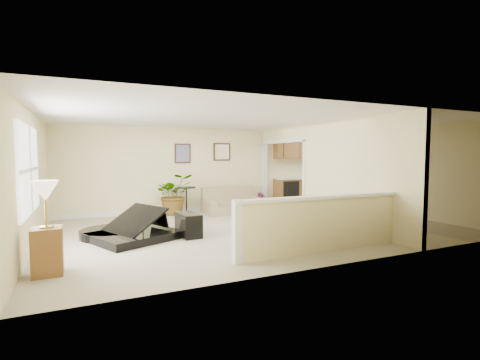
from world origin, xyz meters
name	(u,v)px	position (x,y,z in m)	size (l,w,h in m)	color
floor	(256,228)	(0.00, 0.00, 0.00)	(9.00, 9.00, 0.00)	tan
back_wall	(213,170)	(0.00, 3.00, 1.25)	(9.00, 0.04, 2.50)	beige
front_wall	(345,184)	(0.00, -3.00, 1.25)	(9.00, 0.04, 2.50)	beige
left_wall	(32,180)	(-4.50, 0.00, 1.25)	(0.04, 6.00, 2.50)	beige
right_wall	(397,171)	(4.50, 0.00, 1.25)	(0.04, 6.00, 2.50)	beige
ceiling	(257,120)	(0.00, 0.00, 2.50)	(9.00, 6.00, 0.04)	silver
kitchen_vinyl	(360,218)	(3.15, 0.00, 0.00)	(2.70, 6.00, 0.01)	tan
interior_partition	(314,174)	(1.80, 0.25, 1.22)	(0.18, 5.99, 2.50)	beige
pony_half_wall	(320,223)	(0.08, -2.30, 0.52)	(3.42, 0.22, 1.00)	beige
left_window	(28,170)	(-4.49, -0.50, 1.45)	(0.05, 2.15, 1.45)	white
wall_art_left	(183,153)	(-0.95, 2.97, 1.75)	(0.48, 0.04, 0.58)	#352513
wall_mirror	(222,152)	(0.30, 2.97, 1.80)	(0.55, 0.04, 0.55)	#352513
kitchen_cabinets	(303,179)	(3.19, 2.73, 0.87)	(2.36, 0.65, 2.33)	brown
piano	(131,209)	(-2.80, 0.11, 0.60)	(2.18, 2.13, 1.44)	black
piano_bench	(188,225)	(-1.69, -0.19, 0.24)	(0.37, 0.73, 0.48)	black
loveseat	(232,200)	(0.35, 2.30, 0.36)	(1.68, 0.95, 0.96)	#95815E
accent_table	(186,196)	(-0.95, 2.62, 0.50)	(0.54, 0.54, 0.78)	black
palm_plant	(174,194)	(-1.31, 2.63, 0.57)	(1.12, 0.99, 1.17)	black
small_plant	(261,202)	(1.36, 2.39, 0.22)	(0.34, 0.34, 0.53)	black
lamp_stand	(47,235)	(-4.15, -1.66, 0.57)	(0.40, 0.40, 1.34)	brown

